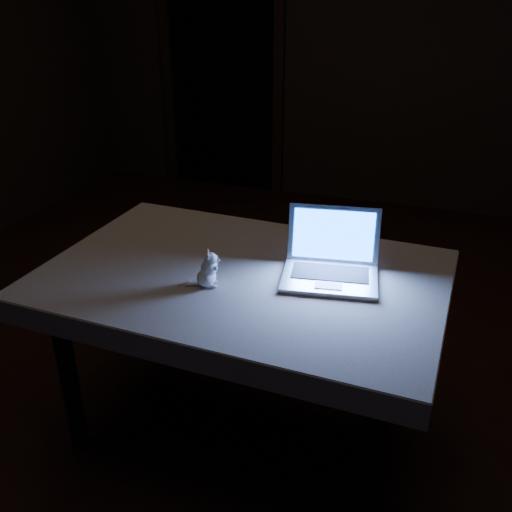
% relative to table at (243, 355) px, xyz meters
% --- Properties ---
extents(floor, '(5.00, 5.00, 0.00)m').
position_rel_table_xyz_m(floor, '(-0.12, 0.30, -0.36)').
color(floor, black).
rests_on(floor, ground).
extents(back_wall, '(4.50, 0.04, 2.60)m').
position_rel_table_xyz_m(back_wall, '(-0.12, 2.80, 0.94)').
color(back_wall, black).
rests_on(back_wall, ground).
extents(doorway, '(1.06, 0.36, 2.13)m').
position_rel_table_xyz_m(doorway, '(-1.22, 2.80, 0.71)').
color(doorway, black).
rests_on(doorway, back_wall).
extents(table, '(1.36, 0.91, 0.71)m').
position_rel_table_xyz_m(table, '(0.00, 0.00, 0.00)').
color(table, black).
rests_on(table, floor).
extents(tablecloth, '(1.44, 0.98, 0.09)m').
position_rel_table_xyz_m(tablecloth, '(-0.02, -0.03, 0.32)').
color(tablecloth, '#BFAD9B').
rests_on(tablecloth, table).
extents(laptop, '(0.37, 0.34, 0.22)m').
position_rel_table_xyz_m(laptop, '(0.31, 0.04, 0.48)').
color(laptop, '#B5B5B9').
rests_on(laptop, tablecloth).
extents(plush_mouse, '(0.10, 0.10, 0.13)m').
position_rel_table_xyz_m(plush_mouse, '(-0.08, -0.13, 0.43)').
color(plush_mouse, white).
rests_on(plush_mouse, tablecloth).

